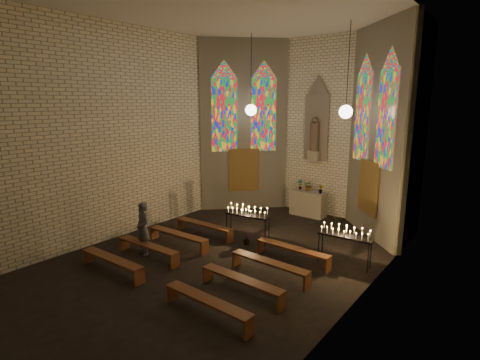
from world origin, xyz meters
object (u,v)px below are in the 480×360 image
votive_stand_left (247,213)px  visitor (143,229)px  votive_stand_right (345,234)px  altar (308,203)px  aisle_flower_pot (247,239)px

votive_stand_left → visitor: bearing=-131.2°
votive_stand_right → visitor: size_ratio=0.94×
altar → votive_stand_right: (3.00, -3.60, 0.44)m
aisle_flower_pot → votive_stand_left: votive_stand_left is taller
aisle_flower_pot → visitor: 3.27m
votive_stand_right → visitor: (-5.10, -2.93, -0.14)m
altar → visitor: bearing=-107.8°
votive_stand_right → visitor: 5.89m
votive_stand_left → altar: bearing=78.3°
aisle_flower_pot → visitor: bearing=-128.8°
visitor → votive_stand_right: bearing=43.7°
votive_stand_left → votive_stand_right: (3.26, 0.16, -0.03)m
aisle_flower_pot → votive_stand_right: bearing=8.0°
altar → aisle_flower_pot: bearing=-91.3°
altar → aisle_flower_pot: 4.05m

